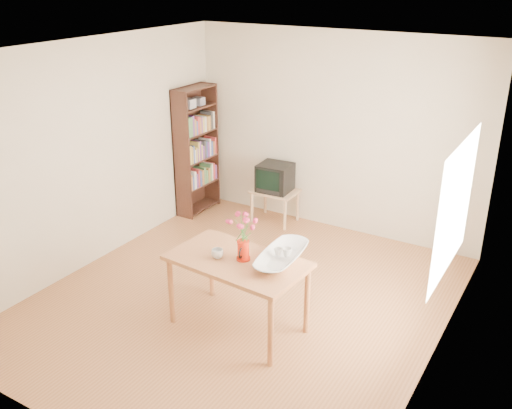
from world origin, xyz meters
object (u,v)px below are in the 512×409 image
Objects in this scene: table at (238,268)px; pitcher at (243,251)px; mug at (217,254)px; television at (276,177)px; bowl at (282,237)px.

pitcher reaches higher than table.
pitcher is 1.80× the size of mug.
mug is (-0.18, -0.07, 0.14)m from table.
bowl is at bearing -63.39° from television.
mug is 0.25× the size of television.
pitcher is at bearing 34.46° from table.
mug is at bearing -170.49° from pitcher.
table is 2.58m from television.
television is at bearing 115.48° from table.
table is 2.96× the size of television.
mug is 0.64m from bowl.
television is at bearing -94.87° from mug.
table is 0.53m from bowl.
bowl is (0.36, 0.20, 0.33)m from table.
mug is at bearing -152.95° from bowl.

